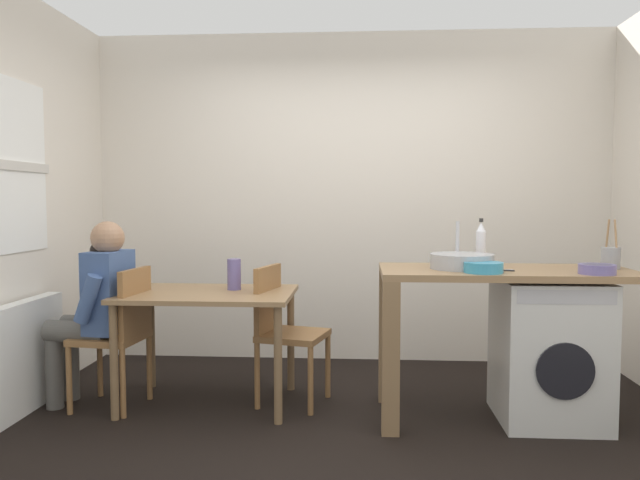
% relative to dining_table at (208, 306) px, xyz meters
% --- Properties ---
extents(ground_plane, '(5.46, 5.46, 0.00)m').
position_rel_dining_table_xyz_m(ground_plane, '(0.90, -0.52, -0.64)').
color(ground_plane, black).
extents(wall_back, '(4.60, 0.10, 2.70)m').
position_rel_dining_table_xyz_m(wall_back, '(0.90, 1.23, 0.71)').
color(wall_back, silver).
rests_on(wall_back, ground_plane).
extents(radiator, '(0.10, 0.80, 0.70)m').
position_rel_dining_table_xyz_m(radiator, '(-1.12, -0.22, -0.29)').
color(radiator, white).
rests_on(radiator, ground_plane).
extents(dining_table, '(1.10, 0.76, 0.74)m').
position_rel_dining_table_xyz_m(dining_table, '(0.00, 0.00, 0.00)').
color(dining_table, olive).
rests_on(dining_table, ground_plane).
extents(chair_person_seat, '(0.44, 0.44, 0.90)m').
position_rel_dining_table_xyz_m(chair_person_seat, '(-0.55, -0.11, -0.14)').
color(chair_person_seat, olive).
rests_on(chair_person_seat, ground_plane).
extents(chair_opposite, '(0.49, 0.49, 0.90)m').
position_rel_dining_table_xyz_m(chair_opposite, '(0.48, 0.07, -0.14)').
color(chair_opposite, olive).
rests_on(chair_opposite, ground_plane).
extents(seated_person, '(0.52, 0.53, 1.20)m').
position_rel_dining_table_xyz_m(seated_person, '(-0.71, -0.09, 0.03)').
color(seated_person, '#595651').
rests_on(seated_person, ground_plane).
extents(kitchen_counter, '(1.50, 0.68, 0.92)m').
position_rel_dining_table_xyz_m(kitchen_counter, '(1.65, -0.16, 0.12)').
color(kitchen_counter, olive).
rests_on(kitchen_counter, ground_plane).
extents(washing_machine, '(0.60, 0.61, 0.86)m').
position_rel_dining_table_xyz_m(washing_machine, '(2.12, -0.16, -0.21)').
color(washing_machine, silver).
rests_on(washing_machine, ground_plane).
extents(sink_basin, '(0.38, 0.38, 0.09)m').
position_rel_dining_table_xyz_m(sink_basin, '(1.60, -0.16, 0.32)').
color(sink_basin, '#9EA0A5').
rests_on(sink_basin, kitchen_counter).
extents(tap, '(0.02, 0.02, 0.28)m').
position_rel_dining_table_xyz_m(tap, '(1.60, 0.02, 0.42)').
color(tap, '#B2B2B7').
rests_on(tap, kitchen_counter).
extents(bottle_tall_green, '(0.06, 0.06, 0.30)m').
position_rel_dining_table_xyz_m(bottle_tall_green, '(1.76, 0.10, 0.41)').
color(bottle_tall_green, silver).
rests_on(bottle_tall_green, kitchen_counter).
extents(mixing_bowl, '(0.22, 0.22, 0.06)m').
position_rel_dining_table_xyz_m(mixing_bowl, '(1.69, -0.36, 0.31)').
color(mixing_bowl, teal).
rests_on(mixing_bowl, kitchen_counter).
extents(utensil_crock, '(0.11, 0.11, 0.30)m').
position_rel_dining_table_xyz_m(utensil_crock, '(2.49, -0.11, 0.35)').
color(utensil_crock, gray).
rests_on(utensil_crock, kitchen_counter).
extents(colander, '(0.20, 0.20, 0.06)m').
position_rel_dining_table_xyz_m(colander, '(2.31, -0.38, 0.31)').
color(colander, slate).
rests_on(colander, kitchen_counter).
extents(vase, '(0.09, 0.09, 0.21)m').
position_rel_dining_table_xyz_m(vase, '(0.15, 0.10, 0.20)').
color(vase, slate).
rests_on(vase, dining_table).
extents(scissors, '(0.15, 0.06, 0.01)m').
position_rel_dining_table_xyz_m(scissors, '(1.81, -0.26, 0.28)').
color(scissors, '#B2B2B7').
rests_on(scissors, kitchen_counter).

